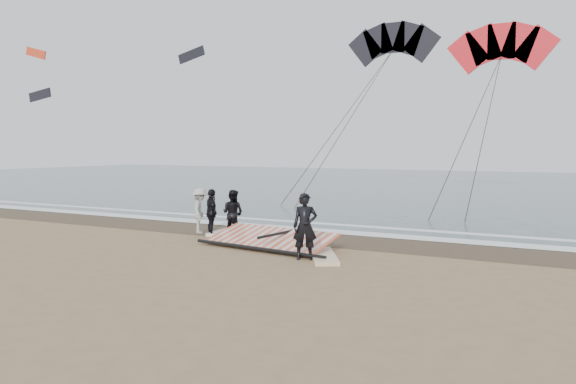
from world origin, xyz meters
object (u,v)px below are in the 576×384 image
(board_white, at_px, (323,256))
(man_main, at_px, (305,226))
(sail_rig, at_px, (271,240))
(board_cream, at_px, (233,230))

(board_white, bearing_deg, man_main, -154.15)
(board_white, bearing_deg, sail_rig, 130.10)
(man_main, relative_size, board_cream, 0.69)
(man_main, height_order, board_cream, man_main)
(man_main, xyz_separation_m, board_cream, (-4.35, 3.20, -0.83))
(man_main, relative_size, board_white, 0.78)
(man_main, bearing_deg, board_white, 29.43)
(man_main, xyz_separation_m, sail_rig, (-1.71, 1.21, -0.68))
(man_main, xyz_separation_m, board_white, (0.32, 0.47, -0.83))
(sail_rig, bearing_deg, board_cream, 142.85)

